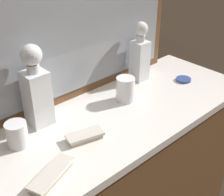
% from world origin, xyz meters
% --- Properties ---
extents(dresser_mirror, '(1.05, 0.03, 0.68)m').
position_xyz_m(dresser_mirror, '(0.00, 0.22, 1.28)').
color(dresser_mirror, brown).
rests_on(dresser_mirror, dresser).
extents(crystal_decanter_center, '(0.07, 0.07, 0.28)m').
position_xyz_m(crystal_decanter_center, '(0.31, 0.15, 1.05)').
color(crystal_decanter_center, white).
rests_on(crystal_decanter_center, dresser).
extents(crystal_decanter_far_left, '(0.08, 0.08, 0.31)m').
position_xyz_m(crystal_decanter_far_left, '(-0.23, 0.15, 1.07)').
color(crystal_decanter_far_left, white).
rests_on(crystal_decanter_far_left, dresser).
extents(crystal_tumbler_far_left, '(0.08, 0.08, 0.11)m').
position_xyz_m(crystal_tumbler_far_left, '(0.12, 0.05, 0.99)').
color(crystal_tumbler_far_left, white).
rests_on(crystal_tumbler_far_left, dresser).
extents(crystal_tumbler_left, '(0.07, 0.07, 0.09)m').
position_xyz_m(crystal_tumbler_left, '(-0.36, 0.08, 0.98)').
color(crystal_tumbler_left, white).
rests_on(crystal_tumbler_left, dresser).
extents(silver_brush_front, '(0.14, 0.09, 0.02)m').
position_xyz_m(silver_brush_front, '(-0.17, -0.05, 0.95)').
color(silver_brush_front, '#B7A88C').
rests_on(silver_brush_front, dresser).
extents(silver_brush_center, '(0.18, 0.11, 0.02)m').
position_xyz_m(silver_brush_center, '(-0.36, -0.13, 0.95)').
color(silver_brush_center, '#B7A88C').
rests_on(silver_brush_center, dresser).
extents(porcelain_dish, '(0.07, 0.07, 0.01)m').
position_xyz_m(porcelain_dish, '(0.45, -0.01, 0.95)').
color(porcelain_dish, '#33478C').
rests_on(porcelain_dish, dresser).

